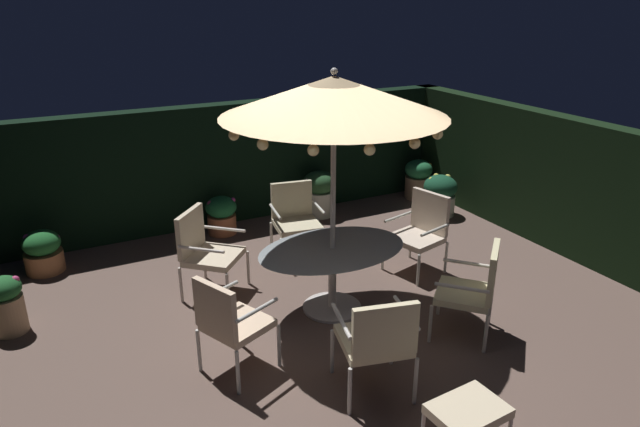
{
  "coord_description": "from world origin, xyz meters",
  "views": [
    {
      "loc": [
        -2.53,
        -4.58,
        3.32
      ],
      "look_at": [
        0.16,
        0.63,
        1.05
      ],
      "focal_mm": 31.84,
      "sensor_mm": 36.0,
      "label": 1
    }
  ],
  "objects_px": {
    "patio_chair_southwest": "(295,215)",
    "potted_plant_front_corner": "(440,194)",
    "patio_umbrella": "(334,97)",
    "potted_plant_left_near": "(6,304)",
    "patio_chair_southeast": "(475,286)",
    "ottoman_footrest": "(468,412)",
    "patio_dining_table": "(332,262)",
    "potted_plant_back_right": "(418,178)",
    "patio_chair_north": "(205,247)",
    "potted_plant_left_far": "(221,214)",
    "patio_chair_south": "(421,228)",
    "potted_plant_right_far": "(43,251)",
    "patio_chair_east": "(377,338)",
    "patio_chair_northeast": "(229,319)",
    "potted_plant_back_left": "(319,192)"
  },
  "relations": [
    {
      "from": "patio_chair_southwest",
      "to": "potted_plant_front_corner",
      "type": "height_order",
      "value": "patio_chair_southwest"
    },
    {
      "from": "patio_umbrella",
      "to": "potted_plant_left_near",
      "type": "xyz_separation_m",
      "value": [
        -3.22,
        1.13,
        -2.05
      ]
    },
    {
      "from": "patio_chair_southeast",
      "to": "ottoman_footrest",
      "type": "xyz_separation_m",
      "value": [
        -1.1,
        -1.19,
        -0.25
      ]
    },
    {
      "from": "patio_dining_table",
      "to": "patio_chair_southwest",
      "type": "bearing_deg",
      "value": 80.72
    },
    {
      "from": "potted_plant_left_near",
      "to": "potted_plant_back_right",
      "type": "xyz_separation_m",
      "value": [
        6.33,
        1.48,
        0.02
      ]
    },
    {
      "from": "patio_dining_table",
      "to": "patio_umbrella",
      "type": "bearing_deg",
      "value": -15.08
    },
    {
      "from": "ottoman_footrest",
      "to": "patio_chair_north",
      "type": "bearing_deg",
      "value": 107.68
    },
    {
      "from": "ottoman_footrest",
      "to": "potted_plant_back_right",
      "type": "distance_m",
      "value": 5.86
    },
    {
      "from": "potted_plant_left_far",
      "to": "patio_chair_south",
      "type": "bearing_deg",
      "value": -50.43
    },
    {
      "from": "potted_plant_front_corner",
      "to": "potted_plant_left_near",
      "type": "bearing_deg",
      "value": -173.81
    },
    {
      "from": "potted_plant_front_corner",
      "to": "potted_plant_left_far",
      "type": "height_order",
      "value": "potted_plant_front_corner"
    },
    {
      "from": "potted_plant_right_far",
      "to": "patio_chair_east",
      "type": "bearing_deg",
      "value": -58.31
    },
    {
      "from": "patio_chair_east",
      "to": "ottoman_footrest",
      "type": "xyz_separation_m",
      "value": [
        0.3,
        -0.84,
        -0.27
      ]
    },
    {
      "from": "patio_umbrella",
      "to": "patio_chair_east",
      "type": "xyz_separation_m",
      "value": [
        -0.36,
        -1.48,
        -1.79
      ]
    },
    {
      "from": "potted_plant_back_right",
      "to": "potted_plant_left_far",
      "type": "bearing_deg",
      "value": 179.22
    },
    {
      "from": "patio_umbrella",
      "to": "ottoman_footrest",
      "type": "height_order",
      "value": "patio_umbrella"
    },
    {
      "from": "patio_dining_table",
      "to": "patio_chair_southeast",
      "type": "relative_size",
      "value": 1.67
    },
    {
      "from": "patio_chair_south",
      "to": "potted_plant_front_corner",
      "type": "distance_m",
      "value": 2.05
    },
    {
      "from": "patio_dining_table",
      "to": "potted_plant_left_near",
      "type": "bearing_deg",
      "value": 160.63
    },
    {
      "from": "patio_chair_northeast",
      "to": "ottoman_footrest",
      "type": "bearing_deg",
      "value": -52.16
    },
    {
      "from": "potted_plant_left_near",
      "to": "potted_plant_back_right",
      "type": "bearing_deg",
      "value": 13.16
    },
    {
      "from": "patio_chair_north",
      "to": "patio_chair_southeast",
      "type": "height_order",
      "value": "patio_chair_north"
    },
    {
      "from": "patio_chair_east",
      "to": "potted_plant_left_far",
      "type": "relative_size",
      "value": 1.77
    },
    {
      "from": "patio_chair_east",
      "to": "potted_plant_back_left",
      "type": "relative_size",
      "value": 1.38
    },
    {
      "from": "potted_plant_front_corner",
      "to": "patio_chair_north",
      "type": "bearing_deg",
      "value": -169.21
    },
    {
      "from": "patio_chair_southwest",
      "to": "ottoman_footrest",
      "type": "relative_size",
      "value": 1.64
    },
    {
      "from": "patio_chair_southwest",
      "to": "potted_plant_front_corner",
      "type": "bearing_deg",
      "value": 6.35
    },
    {
      "from": "patio_umbrella",
      "to": "patio_chair_southeast",
      "type": "relative_size",
      "value": 2.64
    },
    {
      "from": "patio_chair_south",
      "to": "patio_chair_southwest",
      "type": "relative_size",
      "value": 1.02
    },
    {
      "from": "potted_plant_left_far",
      "to": "patio_chair_southwest",
      "type": "bearing_deg",
      "value": -60.37
    },
    {
      "from": "patio_chair_east",
      "to": "patio_chair_south",
      "type": "height_order",
      "value": "patio_chair_south"
    },
    {
      "from": "patio_umbrella",
      "to": "potted_plant_back_right",
      "type": "height_order",
      "value": "patio_umbrella"
    },
    {
      "from": "patio_chair_south",
      "to": "potted_plant_left_near",
      "type": "xyz_separation_m",
      "value": [
        -4.7,
        0.76,
        -0.23
      ]
    },
    {
      "from": "patio_umbrella",
      "to": "potted_plant_back_left",
      "type": "bearing_deg",
      "value": 65.6
    },
    {
      "from": "patio_chair_south",
      "to": "potted_plant_back_right",
      "type": "relative_size",
      "value": 1.48
    },
    {
      "from": "patio_chair_east",
      "to": "ottoman_footrest",
      "type": "relative_size",
      "value": 1.67
    },
    {
      "from": "patio_umbrella",
      "to": "potted_plant_right_far",
      "type": "xyz_separation_m",
      "value": [
        -2.82,
        2.5,
        -2.1
      ]
    },
    {
      "from": "patio_chair_southwest",
      "to": "potted_plant_back_left",
      "type": "xyz_separation_m",
      "value": [
        0.96,
        1.16,
        -0.17
      ]
    },
    {
      "from": "patio_umbrella",
      "to": "patio_chair_southeast",
      "type": "xyz_separation_m",
      "value": [
        1.03,
        -1.12,
        -1.81
      ]
    },
    {
      "from": "patio_chair_south",
      "to": "potted_plant_front_corner",
      "type": "relative_size",
      "value": 1.54
    },
    {
      "from": "patio_chair_north",
      "to": "ottoman_footrest",
      "type": "distance_m",
      "value": 3.52
    },
    {
      "from": "patio_chair_east",
      "to": "potted_plant_back_right",
      "type": "bearing_deg",
      "value": 49.69
    },
    {
      "from": "ottoman_footrest",
      "to": "patio_chair_southeast",
      "type": "bearing_deg",
      "value": 47.35
    },
    {
      "from": "patio_umbrella",
      "to": "patio_chair_south",
      "type": "distance_m",
      "value": 2.37
    },
    {
      "from": "patio_chair_southeast",
      "to": "potted_plant_left_near",
      "type": "relative_size",
      "value": 1.59
    },
    {
      "from": "patio_chair_southwest",
      "to": "potted_plant_left_near",
      "type": "height_order",
      "value": "patio_chair_southwest"
    },
    {
      "from": "potted_plant_back_left",
      "to": "potted_plant_left_far",
      "type": "bearing_deg",
      "value": 179.99
    },
    {
      "from": "potted_plant_back_left",
      "to": "potted_plant_front_corner",
      "type": "distance_m",
      "value": 1.93
    },
    {
      "from": "patio_chair_north",
      "to": "patio_chair_northeast",
      "type": "height_order",
      "value": "patio_chair_north"
    },
    {
      "from": "patio_chair_south",
      "to": "potted_plant_right_far",
      "type": "relative_size",
      "value": 1.81
    }
  ]
}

